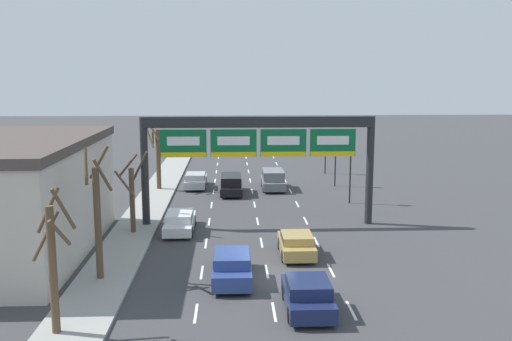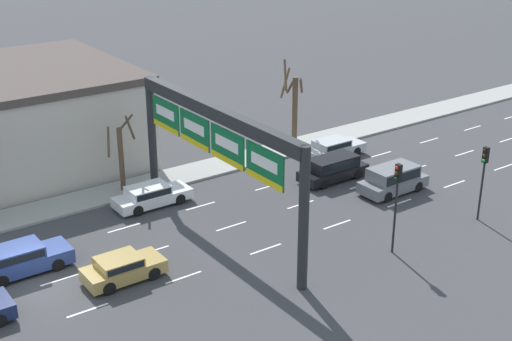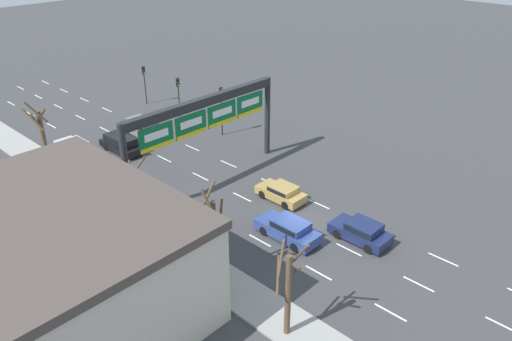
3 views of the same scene
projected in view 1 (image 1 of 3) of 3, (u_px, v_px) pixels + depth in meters
ground_plane at (268, 278)px, 28.04m from camera, size 220.00×220.00×0.00m
sidewalk_left at (104, 280)px, 27.68m from camera, size 2.80×110.00×0.15m
lane_dashes at (256, 212)px, 41.33m from camera, size 6.72×67.00×0.01m
sign_gantry at (258, 141)px, 37.00m from camera, size 15.30×0.70×7.21m
car_white at (180, 221)px, 36.21m from camera, size 1.80×4.68×1.31m
car_gold at (297, 243)px, 31.43m from camera, size 1.83×3.93×1.29m
car_navy at (308, 294)px, 24.08m from camera, size 1.94×4.10×1.44m
car_silver at (196, 180)px, 50.24m from camera, size 1.83×4.57×1.30m
suv_grey at (273, 179)px, 49.47m from camera, size 1.95×4.46×1.69m
car_blue at (232, 265)px, 27.61m from camera, size 1.89×4.61×1.47m
suv_black at (231, 183)px, 47.60m from camera, size 1.82×4.72×1.59m
traffic_light_near_gantry at (351, 158)px, 43.69m from camera, size 0.30×0.35×4.95m
traffic_light_mid_block at (326, 142)px, 56.79m from camera, size 0.30×0.35×4.43m
traffic_light_far_end at (336, 151)px, 50.46m from camera, size 0.30×0.35×4.42m
tree_bare_closest at (53, 259)px, 21.43m from camera, size 1.70×1.70×5.82m
tree_bare_second at (132, 194)px, 35.37m from camera, size 2.07×2.08×5.10m
tree_bare_third at (98, 214)px, 27.20m from camera, size 1.37×1.41×6.44m
tree_bare_furthest at (157, 154)px, 48.59m from camera, size 1.88×1.87×6.24m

